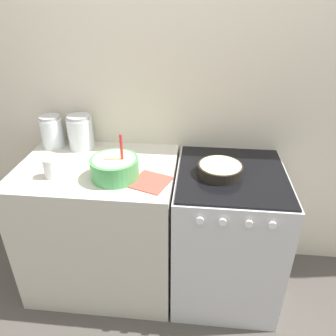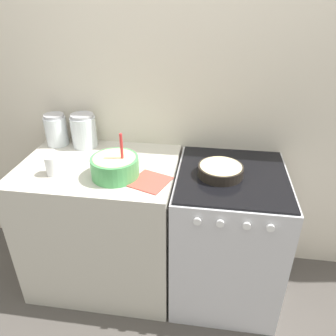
{
  "view_description": "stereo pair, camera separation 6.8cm",
  "coord_description": "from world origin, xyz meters",
  "px_view_note": "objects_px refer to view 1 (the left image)",
  "views": [
    {
      "loc": [
        0.14,
        -1.32,
        1.84
      ],
      "look_at": [
        -0.03,
        0.28,
        0.95
      ],
      "focal_mm": 35.0,
      "sensor_mm": 36.0,
      "label": 1
    },
    {
      "loc": [
        0.2,
        -1.31,
        1.84
      ],
      "look_at": [
        -0.03,
        0.28,
        0.95
      ],
      "focal_mm": 35.0,
      "sensor_mm": 36.0,
      "label": 2
    }
  ],
  "objects_px": {
    "stove": "(226,234)",
    "storage_jar_middle": "(81,134)",
    "mixing_bowl": "(115,167)",
    "baking_pan": "(220,169)",
    "storage_jar_left": "(52,134)",
    "tin_can": "(51,168)"
  },
  "relations": [
    {
      "from": "baking_pan",
      "to": "storage_jar_left",
      "type": "height_order",
      "value": "storage_jar_left"
    },
    {
      "from": "stove",
      "to": "storage_jar_left",
      "type": "relative_size",
      "value": 4.24
    },
    {
      "from": "baking_pan",
      "to": "storage_jar_middle",
      "type": "height_order",
      "value": "storage_jar_middle"
    },
    {
      "from": "mixing_bowl",
      "to": "storage_jar_left",
      "type": "bearing_deg",
      "value": 144.55
    },
    {
      "from": "stove",
      "to": "tin_can",
      "type": "relative_size",
      "value": 8.06
    },
    {
      "from": "stove",
      "to": "storage_jar_left",
      "type": "distance_m",
      "value": 1.31
    },
    {
      "from": "mixing_bowl",
      "to": "stove",
      "type": "bearing_deg",
      "value": 10.08
    },
    {
      "from": "storage_jar_left",
      "to": "storage_jar_middle",
      "type": "height_order",
      "value": "storage_jar_middle"
    },
    {
      "from": "storage_jar_middle",
      "to": "tin_can",
      "type": "distance_m",
      "value": 0.4
    },
    {
      "from": "baking_pan",
      "to": "storage_jar_middle",
      "type": "distance_m",
      "value": 0.94
    },
    {
      "from": "stove",
      "to": "baking_pan",
      "type": "distance_m",
      "value": 0.49
    },
    {
      "from": "stove",
      "to": "storage_jar_middle",
      "type": "height_order",
      "value": "storage_jar_middle"
    },
    {
      "from": "stove",
      "to": "storage_jar_middle",
      "type": "xyz_separation_m",
      "value": [
        -0.97,
        0.25,
        0.54
      ]
    },
    {
      "from": "baking_pan",
      "to": "tin_can",
      "type": "relative_size",
      "value": 2.3
    },
    {
      "from": "storage_jar_middle",
      "to": "tin_can",
      "type": "xyz_separation_m",
      "value": [
        -0.04,
        -0.39,
        -0.04
      ]
    },
    {
      "from": "stove",
      "to": "baking_pan",
      "type": "xyz_separation_m",
      "value": [
        -0.07,
        -0.02,
        0.48
      ]
    },
    {
      "from": "storage_jar_middle",
      "to": "mixing_bowl",
      "type": "bearing_deg",
      "value": -49.01
    },
    {
      "from": "mixing_bowl",
      "to": "tin_can",
      "type": "xyz_separation_m",
      "value": [
        -0.36,
        -0.03,
        -0.01
      ]
    },
    {
      "from": "stove",
      "to": "tin_can",
      "type": "height_order",
      "value": "tin_can"
    },
    {
      "from": "mixing_bowl",
      "to": "storage_jar_middle",
      "type": "bearing_deg",
      "value": 130.99
    },
    {
      "from": "stove",
      "to": "storage_jar_middle",
      "type": "bearing_deg",
      "value": 165.82
    },
    {
      "from": "mixing_bowl",
      "to": "storage_jar_left",
      "type": "height_order",
      "value": "mixing_bowl"
    }
  ]
}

